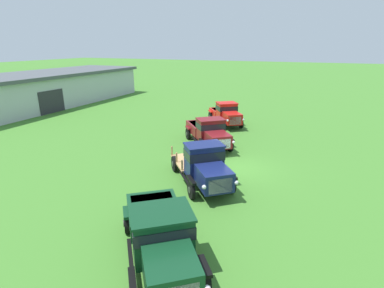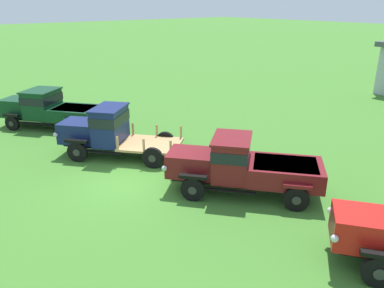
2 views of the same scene
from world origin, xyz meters
TOP-DOWN VIEW (x-y plane):
  - ground_plane at (0.00, 0.00)m, footprint 240.00×240.00m
  - vintage_truck_foreground_near at (-8.88, 0.23)m, footprint 5.49×4.85m
  - vintage_truck_second_in_line at (-3.06, 0.87)m, footprint 5.42×4.98m
  - vintage_truck_midrow_center at (3.31, 3.04)m, footprint 5.43×4.92m

SIDE VIEW (x-z plane):
  - ground_plane at x=0.00m, z-range 0.00..0.00m
  - vintage_truck_midrow_center at x=3.31m, z-range 0.02..2.12m
  - vintage_truck_foreground_near at x=-8.88m, z-range 0.04..2.13m
  - vintage_truck_second_in_line at x=-3.06m, z-range 0.05..2.31m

